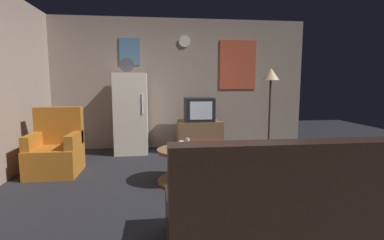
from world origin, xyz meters
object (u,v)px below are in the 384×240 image
(wine_glass, at_px, (188,144))
(book_stack, at_px, (229,149))
(remote_control, at_px, (184,149))
(armchair, at_px, (56,150))
(coffee_table, at_px, (184,166))
(standing_lamp, at_px, (271,81))
(couch, at_px, (275,211))
(tv_stand, at_px, (200,136))
(mug_ceramic_white, at_px, (181,144))
(crt_tv, at_px, (199,109))
(fridge, at_px, (131,113))

(wine_glass, distance_m, book_stack, 2.00)
(wine_glass, relative_size, book_stack, 0.75)
(wine_glass, xyz_separation_m, remote_control, (-0.05, -0.03, -0.06))
(remote_control, bearing_deg, armchair, -166.62)
(coffee_table, bearing_deg, standing_lamp, 39.30)
(wine_glass, bearing_deg, couch, -72.19)
(armchair, bearing_deg, tv_stand, 25.00)
(tv_stand, xyz_separation_m, book_stack, (0.56, -0.07, -0.26))
(standing_lamp, relative_size, mug_ceramic_white, 17.67)
(crt_tv, height_order, remote_control, crt_tv)
(coffee_table, height_order, armchair, armchair)
(mug_ceramic_white, xyz_separation_m, armchair, (-1.80, 0.55, -0.16))
(fridge, xyz_separation_m, coffee_table, (0.82, -1.78, -0.53))
(standing_lamp, distance_m, book_stack, 1.52)
(remote_control, bearing_deg, book_stack, 92.86)
(tv_stand, bearing_deg, wine_glass, -103.77)
(standing_lamp, xyz_separation_m, couch, (-1.19, -3.07, -1.05))
(remote_control, bearing_deg, standing_lamp, 74.65)
(couch, bearing_deg, armchair, 136.40)
(crt_tv, xyz_separation_m, wine_glass, (-0.41, -1.73, -0.29))
(crt_tv, height_order, armchair, crt_tv)
(couch, bearing_deg, tv_stand, 91.58)
(fridge, height_order, crt_tv, fridge)
(crt_tv, xyz_separation_m, remote_control, (-0.46, -1.76, -0.35))
(tv_stand, distance_m, standing_lamp, 1.69)
(tv_stand, distance_m, wine_glass, 1.80)
(wine_glass, xyz_separation_m, book_stack, (0.99, 1.66, -0.49))
(tv_stand, height_order, standing_lamp, standing_lamp)
(couch, bearing_deg, fridge, 112.02)
(book_stack, bearing_deg, standing_lamp, -15.83)
(wine_glass, bearing_deg, standing_lamp, 40.53)
(fridge, distance_m, tv_stand, 1.37)
(coffee_table, distance_m, armchair, 1.94)
(crt_tv, distance_m, standing_lamp, 1.43)
(standing_lamp, distance_m, remote_control, 2.47)
(coffee_table, distance_m, mug_ceramic_white, 0.29)
(standing_lamp, relative_size, wine_glass, 10.60)
(coffee_table, height_order, book_stack, coffee_table)
(fridge, bearing_deg, coffee_table, -65.11)
(coffee_table, bearing_deg, remote_control, -99.35)
(tv_stand, relative_size, couch, 0.49)
(fridge, relative_size, coffee_table, 2.46)
(fridge, height_order, book_stack, fridge)
(mug_ceramic_white, distance_m, armchair, 1.89)
(mug_ceramic_white, xyz_separation_m, remote_control, (0.02, -0.14, -0.03))
(standing_lamp, height_order, mug_ceramic_white, standing_lamp)
(book_stack, bearing_deg, wine_glass, -120.69)
(fridge, height_order, couch, fridge)
(book_stack, bearing_deg, mug_ceramic_white, -124.27)
(fridge, distance_m, remote_control, 2.03)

